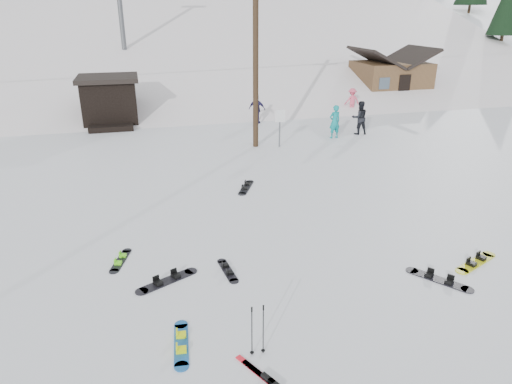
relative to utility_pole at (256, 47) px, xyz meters
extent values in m
plane|color=white|center=(-2.00, -14.00, -4.68)|extent=(200.00, 200.00, 0.00)
cube|color=white|center=(-2.00, 41.00, -16.68)|extent=(60.00, 85.24, 65.97)
cube|color=white|center=(36.00, 36.00, -15.68)|extent=(45.66, 93.98, 54.59)
cylinder|color=#3A2819|center=(0.00, 0.00, -0.18)|extent=(0.26, 0.26, 9.00)
cylinder|color=#595B60|center=(1.10, -0.40, -3.78)|extent=(0.07, 0.07, 1.80)
cube|color=white|center=(1.10, -0.44, -3.13)|extent=(0.50, 0.04, 0.60)
cube|color=black|center=(-7.00, 7.00, -3.43)|extent=(3.00, 3.00, 2.50)
cube|color=black|center=(-7.00, 7.00, -2.06)|extent=(3.40, 3.40, 0.25)
cube|color=black|center=(-7.00, 5.20, -4.53)|extent=(2.40, 1.20, 0.30)
cube|color=brown|center=(13.00, 10.00, -3.33)|extent=(5.00, 4.00, 2.70)
cube|color=black|center=(11.65, 10.00, -1.63)|extent=(2.69, 4.40, 1.43)
cube|color=black|center=(14.35, 10.00, -1.63)|extent=(2.69, 4.40, 1.43)
cube|color=black|center=(13.00, 7.98, -3.58)|extent=(0.90, 0.06, 1.90)
cube|color=#1C64B6|center=(-5.10, -13.56, -4.67)|extent=(0.41, 1.26, 0.03)
cylinder|color=#1C64B6|center=(-5.04, -12.94, -4.67)|extent=(0.28, 0.28, 0.03)
cylinder|color=#1C64B6|center=(-5.16, -14.18, -4.67)|extent=(0.28, 0.28, 0.03)
cube|color=#DFF30C|center=(-5.08, -13.34, -4.61)|extent=(0.22, 0.17, 0.08)
cube|color=#DFF30C|center=(-5.12, -13.78, -4.61)|extent=(0.22, 0.17, 0.08)
cube|color=black|center=(-3.59, -15.10, -4.62)|extent=(0.22, 0.32, 0.08)
cube|color=red|center=(-3.68, -14.94, -4.67)|extent=(0.90, 1.57, 0.02)
cube|color=black|center=(-3.68, -14.94, -4.62)|extent=(0.22, 0.32, 0.08)
cylinder|color=black|center=(-3.79, -14.19, -4.14)|extent=(0.02, 0.02, 1.08)
cylinder|color=black|center=(-3.79, -14.19, -4.63)|extent=(0.08, 0.08, 0.01)
cylinder|color=black|center=(-3.79, -14.19, -3.62)|extent=(0.03, 0.03, 0.10)
cylinder|color=black|center=(-3.57, -14.19, -4.14)|extent=(0.02, 0.02, 1.08)
cylinder|color=black|center=(-3.57, -14.19, -4.63)|extent=(0.08, 0.08, 0.01)
cylinder|color=black|center=(-3.57, -14.19, -3.62)|extent=(0.03, 0.03, 0.10)
cube|color=black|center=(-5.19, -11.16, -4.67)|extent=(1.39, 0.90, 0.03)
cylinder|color=black|center=(-4.57, -10.85, -4.67)|extent=(0.32, 0.32, 0.03)
cylinder|color=black|center=(-5.82, -11.46, -4.67)|extent=(0.32, 0.32, 0.03)
cube|color=black|center=(-4.97, -11.05, -4.61)|extent=(0.25, 0.28, 0.09)
cube|color=black|center=(-5.42, -11.27, -4.61)|extent=(0.25, 0.28, 0.09)
cube|color=black|center=(-3.64, -11.06, -4.67)|extent=(0.35, 1.06, 0.02)
cylinder|color=black|center=(-3.70, -10.54, -4.67)|extent=(0.24, 0.24, 0.02)
cylinder|color=black|center=(-3.59, -11.58, -4.67)|extent=(0.24, 0.24, 0.02)
cube|color=black|center=(-3.67, -10.87, -4.63)|extent=(0.18, 0.15, 0.07)
cube|color=black|center=(-3.62, -11.25, -4.63)|extent=(0.18, 0.15, 0.07)
cube|color=black|center=(-6.32, -9.83, -4.67)|extent=(0.56, 1.11, 0.02)
cylinder|color=black|center=(-6.16, -9.31, -4.67)|extent=(0.25, 0.25, 0.02)
cylinder|color=black|center=(-6.48, -10.35, -4.67)|extent=(0.25, 0.25, 0.02)
cube|color=#69F21C|center=(-6.26, -9.64, -4.62)|extent=(0.21, 0.18, 0.07)
cube|color=#69F21C|center=(-6.38, -10.02, -4.62)|extent=(0.21, 0.18, 0.07)
cube|color=black|center=(1.36, -12.82, -4.67)|extent=(1.06, 1.29, 0.03)
cylinder|color=black|center=(1.76, -13.37, -4.67)|extent=(0.31, 0.31, 0.03)
cylinder|color=black|center=(0.96, -12.27, -4.67)|extent=(0.31, 0.31, 0.03)
cube|color=black|center=(1.51, -13.02, -4.61)|extent=(0.28, 0.27, 0.09)
cube|color=black|center=(1.22, -12.62, -4.61)|extent=(0.28, 0.27, 0.09)
cube|color=yellow|center=(2.83, -12.34, -4.67)|extent=(1.41, 0.84, 0.03)
cylinder|color=yellow|center=(3.48, -12.07, -4.67)|extent=(0.32, 0.32, 0.03)
cylinder|color=yellow|center=(2.19, -12.62, -4.67)|extent=(0.32, 0.32, 0.03)
cube|color=black|center=(3.07, -12.24, -4.61)|extent=(0.25, 0.28, 0.09)
cube|color=black|center=(2.60, -12.44, -4.61)|extent=(0.25, 0.28, 0.09)
cube|color=black|center=(-1.80, -5.42, -4.67)|extent=(0.85, 1.31, 0.03)
cylinder|color=black|center=(-1.50, -4.83, -4.67)|extent=(0.30, 0.30, 0.03)
cylinder|color=black|center=(-2.09, -6.01, -4.67)|extent=(0.30, 0.30, 0.03)
cube|color=black|center=(-1.69, -5.21, -4.61)|extent=(0.26, 0.24, 0.09)
cube|color=black|center=(-1.90, -5.63, -4.61)|extent=(0.26, 0.24, 0.09)
imported|color=#0E888C|center=(4.38, 0.48, -3.81)|extent=(0.69, 0.51, 1.73)
imported|color=black|center=(6.01, 0.90, -3.79)|extent=(0.93, 0.76, 1.79)
imported|color=#E3506D|center=(8.14, 6.23, -3.90)|extent=(1.03, 0.62, 1.56)
imported|color=#211D48|center=(1.32, 4.72, -3.83)|extent=(1.07, 0.87, 1.70)
camera|label=1|loc=(-5.51, -21.07, 1.58)|focal=32.00mm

